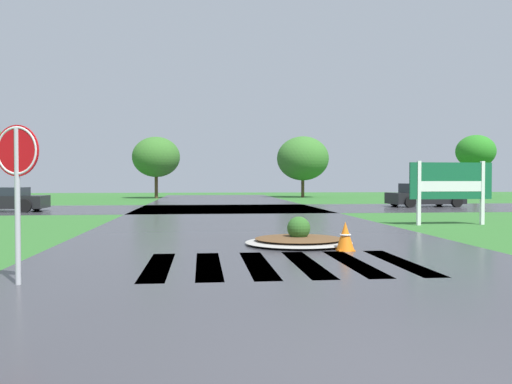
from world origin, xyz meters
TOP-DOWN VIEW (x-y plane):
  - asphalt_roadway at (0.00, 10.00)m, footprint 9.81×80.00m
  - asphalt_cross_road at (0.00, 24.48)m, footprint 90.00×8.83m
  - crosswalk_stripes at (-0.00, 5.81)m, footprint 4.95×3.20m
  - stop_sign at (-4.18, 4.37)m, footprint 0.71×0.32m
  - estate_billboard at (7.09, 13.54)m, footprint 2.97×0.16m
  - median_island at (0.84, 8.64)m, footprint 2.58×2.38m
  - car_silver_hatch at (-11.28, 23.05)m, footprint 4.38×2.07m
  - car_white_sedan at (11.39, 25.45)m, footprint 4.37×2.42m
  - traffic_cone at (1.66, 7.49)m, footprint 0.41×0.41m
  - background_treeline at (-2.02, 41.34)m, footprint 46.95×5.26m

SIDE VIEW (x-z plane):
  - asphalt_roadway at x=0.00m, z-range 0.00..0.01m
  - asphalt_cross_road at x=0.00m, z-range 0.00..0.01m
  - crosswalk_stripes at x=0.00m, z-range 0.00..0.01m
  - median_island at x=0.84m, z-range -0.21..0.47m
  - traffic_cone at x=1.66m, z-range -0.01..0.63m
  - car_silver_hatch at x=-11.28m, z-range -0.03..1.16m
  - car_white_sedan at x=11.39m, z-range -0.06..1.29m
  - estate_billboard at x=7.09m, z-range 0.33..2.54m
  - stop_sign at x=-4.18m, z-range 0.57..2.94m
  - background_treeline at x=-2.02m, z-range 0.71..6.87m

